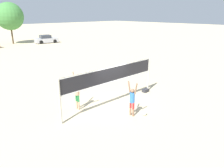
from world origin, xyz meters
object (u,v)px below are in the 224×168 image
Objects in this scene: player_spiker at (132,99)px; volleyball at (144,113)px; volleyball_net at (112,78)px; player_blocker at (77,90)px; gear_bag at (145,90)px; tree_left_cluster at (10,16)px; parked_car_near at (46,39)px.

player_spiker reaches higher than volleyball.
volleyball_net reaches higher than player_spiker.
volleyball_net is at bearing 66.51° from player_blocker.
gear_bag is at bearing -1.46° from volleyball_net.
volleyball is 35.83m from tree_left_cluster.
volleyball_net is 33.36m from tree_left_cluster.
volleyball_net is 31.73× the size of volleyball.
gear_bag is 0.11× the size of parked_car_near.
parked_car_near is at bearing 75.13° from gear_bag.
player_blocker reaches higher than parked_car_near.
volleyball_net is 2.06m from player_spiker.
volleyball_net reaches higher than volleyball.
tree_left_cluster is (8.15, 31.77, 3.63)m from player_blocker.
volleyball is (2.24, -3.26, -1.09)m from player_blocker.
player_blocker is (-1.69, 2.79, 0.18)m from player_spiker.
volleyball_net is 2.23m from player_blocker.
player_blocker is 5.49m from gear_bag.
player_spiker is 4.15m from gear_bag.
player_spiker is at bearing -153.03° from gear_bag.
player_spiker reaches higher than gear_bag.
volleyball is at bearing -99.58° from tree_left_cluster.
gear_bag is 0.06× the size of tree_left_cluster.
player_spiker is 35.36m from tree_left_cluster.
volleyball_net is 3.78× the size of player_spiker.
tree_left_cluster reaches higher than gear_bag.
parked_car_near is at bearing 71.11° from volleyball.
volleyball_net is 1.69× the size of parked_car_near.
gear_bag is (3.61, 1.84, -0.92)m from player_spiker.
gear_bag is (3.06, 2.30, -0.00)m from volleyball.
volleyball_net is 31.54m from parked_car_near.
gear_bag is at bearing -94.99° from tree_left_cluster.
volleyball_net reaches higher than player_blocker.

